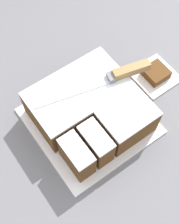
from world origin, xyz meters
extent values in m
plane|color=#4C4742|center=(0.00, 0.00, 0.00)|extent=(8.00, 8.00, 0.00)
cube|color=slate|center=(0.00, 0.00, 0.47)|extent=(1.40, 1.10, 0.94)
cube|color=white|center=(0.06, 0.01, 0.94)|extent=(0.29, 0.29, 0.01)
cube|color=brown|center=(0.06, 0.06, 0.98)|extent=(0.25, 0.15, 0.08)
cube|color=white|center=(0.06, 0.06, 1.03)|extent=(0.25, 0.15, 0.01)
cube|color=brown|center=(0.12, -0.07, 0.98)|extent=(0.13, 0.10, 0.08)
cube|color=white|center=(0.12, -0.07, 1.03)|extent=(0.13, 0.10, 0.01)
cube|color=brown|center=(-0.03, -0.07, 0.98)|extent=(0.05, 0.09, 0.08)
cube|color=white|center=(-0.03, -0.07, 1.03)|extent=(0.05, 0.09, 0.01)
cube|color=brown|center=(0.02, -0.07, 0.98)|extent=(0.05, 0.09, 0.08)
cube|color=white|center=(0.02, -0.07, 1.03)|extent=(0.05, 0.09, 0.01)
cube|color=silver|center=(0.05, 0.06, 1.03)|extent=(0.21, 0.07, 0.00)
cube|color=slate|center=(0.14, 0.03, 1.04)|extent=(0.02, 0.03, 0.02)
cube|color=olive|center=(0.20, 0.02, 1.04)|extent=(0.10, 0.04, 0.02)
cube|color=white|center=(0.30, 0.01, 0.94)|extent=(0.11, 0.11, 0.01)
cube|color=brown|center=(0.30, 0.01, 0.95)|extent=(0.06, 0.06, 0.02)
camera|label=1|loc=(-0.15, -0.29, 1.67)|focal=50.00mm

